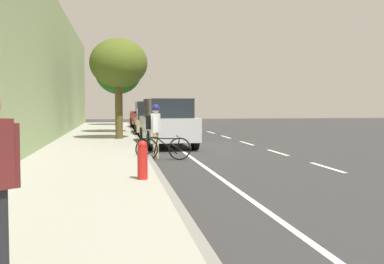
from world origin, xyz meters
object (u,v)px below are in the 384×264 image
parked_sedan_tan_second (151,122)px  cyclist_with_backpack (155,125)px  parked_suv_silver_mid (167,122)px  street_tree_far_end (119,64)px  street_tree_mid_block (118,71)px  fire_hydrant (142,160)px  bicycle_at_curb (163,148)px  parked_pickup_red_nearest (148,117)px  street_tree_near_cyclist (118,70)px

parked_sedan_tan_second → cyclist_with_backpack: cyclist_with_backpack is taller
parked_suv_silver_mid → street_tree_far_end: bearing=-55.6°
street_tree_mid_block → parked_sedan_tan_second: bearing=162.4°
fire_hydrant → cyclist_with_backpack: bearing=-97.4°
fire_hydrant → parked_suv_silver_mid: bearing=-99.2°
parked_sedan_tan_second → fire_hydrant: parked_sedan_tan_second is taller
parked_suv_silver_mid → street_tree_mid_block: 8.73m
parked_sedan_tan_second → bicycle_at_curb: (0.49, 12.30, -0.37)m
cyclist_with_backpack → bicycle_at_curb: bearing=115.9°
cyclist_with_backpack → fire_hydrant: cyclist_with_backpack is taller
bicycle_at_curb → parked_pickup_red_nearest: bearing=-92.1°
street_tree_far_end → fire_hydrant: (-0.43, 12.37, -3.07)m
parked_sedan_tan_second → bicycle_at_curb: bearing=87.7°
bicycle_at_curb → cyclist_with_backpack: bearing=-64.1°
parked_pickup_red_nearest → street_tree_near_cyclist: 5.77m
street_tree_near_cyclist → fire_hydrant: bearing=90.9°
parked_sedan_tan_second → street_tree_mid_block: (1.81, -0.57, 2.92)m
bicycle_at_curb → fire_hydrant: fire_hydrant is taller
fire_hydrant → parked_sedan_tan_second: bearing=-94.6°
street_tree_near_cyclist → fire_hydrant: size_ratio=6.71×
parked_pickup_red_nearest → bicycle_at_curb: (0.67, 18.17, -0.52)m
parked_pickup_red_nearest → fire_hydrant: bearing=86.1°
bicycle_at_curb → street_tree_mid_block: 13.35m
parked_sedan_tan_second → fire_hydrant: (1.38, 17.01, -0.17)m
parked_suv_silver_mid → cyclist_with_backpack: size_ratio=2.70×
parked_pickup_red_nearest → bicycle_at_curb: size_ratio=3.08×
cyclist_with_backpack → street_tree_mid_block: (1.11, -12.42, 2.59)m
parked_sedan_tan_second → fire_hydrant: bearing=85.4°
street_tree_near_cyclist → street_tree_mid_block: size_ratio=1.15×
street_tree_mid_block → fire_hydrant: street_tree_mid_block is taller
parked_suv_silver_mid → cyclist_with_backpack: bearing=78.8°
parked_sedan_tan_second → street_tree_mid_block: bearing=-17.6°
cyclist_with_backpack → street_tree_far_end: 7.72m
street_tree_far_end → parked_pickup_red_nearest: bearing=-100.8°
fire_hydrant → bicycle_at_curb: bearing=-100.7°
parked_pickup_red_nearest → fire_hydrant: parked_pickup_red_nearest is taller
cyclist_with_backpack → fire_hydrant: bearing=82.6°
parked_suv_silver_mid → fire_hydrant: parked_suv_silver_mid is taller
parked_suv_silver_mid → street_tree_mid_block: size_ratio=0.97×
parked_pickup_red_nearest → cyclist_with_backpack: parked_pickup_red_nearest is taller
bicycle_at_curb → fire_hydrant: 4.80m
parked_sedan_tan_second → parked_suv_silver_mid: 7.52m
parked_sedan_tan_second → street_tree_mid_block: street_tree_mid_block is taller
street_tree_near_cyclist → parked_pickup_red_nearest: bearing=115.7°
parked_suv_silver_mid → fire_hydrant: 9.63m
parked_sedan_tan_second → street_tree_far_end: (1.81, 4.64, 2.89)m
parked_suv_silver_mid → fire_hydrant: size_ratio=5.69×
parked_sedan_tan_second → bicycle_at_curb: size_ratio=2.51×
cyclist_with_backpack → street_tree_mid_block: bearing=-84.9°
parked_sedan_tan_second → cyclist_with_backpack: bearing=86.6°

